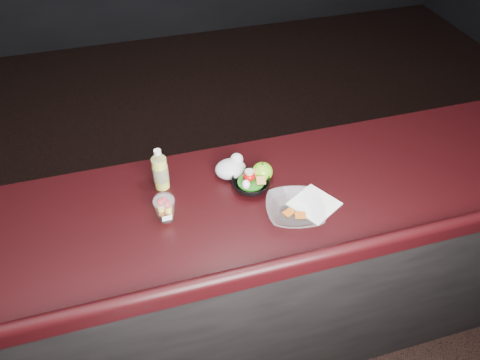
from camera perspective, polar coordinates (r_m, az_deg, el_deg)
name	(u,v)px	position (r m, az deg, el deg)	size (l,w,h in m)	color
room_shell	(260,44)	(1.12, 2.45, 16.29)	(8.00, 8.00, 8.00)	black
counter	(232,279)	(2.23, -0.98, -12.03)	(4.06, 0.71, 1.02)	black
lemonade_bottle	(160,172)	(1.88, -9.68, 0.99)	(0.06, 0.06, 0.19)	yellow
fruit_cup	(165,207)	(1.76, -9.17, -3.28)	(0.08, 0.08, 0.12)	white
green_apple	(262,172)	(1.92, 2.74, 1.01)	(0.09, 0.09, 0.09)	#3D8C10
plastic_bag	(231,168)	(1.93, -1.06, 1.52)	(0.13, 0.11, 0.09)	silver
snack_bowl	(251,183)	(1.88, 1.30, -0.39)	(0.16, 0.16, 0.08)	black
takeout_bowl	(295,211)	(1.78, 6.75, -3.72)	(0.27, 0.27, 0.05)	silver
paper_napkin	(314,204)	(1.86, 9.04, -2.89)	(0.16, 0.16, 0.00)	white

